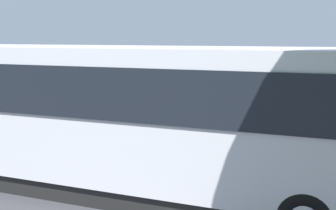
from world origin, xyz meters
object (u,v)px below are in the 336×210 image
stunt_motorcycle (166,94)px  traffic_cone (210,114)px  tour_bus (129,119)px  spectator_left (166,118)px  spectator_centre (138,120)px  spectator_right (108,116)px  parked_motorcycle_silver (116,140)px  spectator_far_left (205,126)px

stunt_motorcycle → traffic_cone: bearing=-173.3°
tour_bus → spectator_left: 3.01m
spectator_centre → tour_bus: bearing=109.5°
tour_bus → spectator_centre: 2.99m
spectator_right → parked_motorcycle_silver: spectator_right is taller
spectator_centre → parked_motorcycle_silver: size_ratio=0.81×
traffic_cone → spectator_left: bearing=85.1°
spectator_far_left → parked_motorcycle_silver: 2.62m
spectator_left → parked_motorcycle_silver: (1.21, 0.90, -0.57)m
parked_motorcycle_silver → stunt_motorcycle: size_ratio=1.07×
tour_bus → spectator_far_left: tour_bus is taller
spectator_left → traffic_cone: bearing=-94.9°
tour_bus → spectator_left: tour_bus is taller
spectator_far_left → stunt_motorcycle: size_ratio=0.87×
spectator_centre → traffic_cone: spectator_centre is taller
tour_bus → parked_motorcycle_silver: 2.72m
traffic_cone → spectator_far_left: bearing=100.4°
tour_bus → spectator_centre: size_ratio=6.43×
spectator_centre → spectator_right: (1.09, -0.11, 0.01)m
stunt_motorcycle → spectator_far_left: bearing=120.8°
spectator_left → parked_motorcycle_silver: bearing=36.6°
spectator_far_left → spectator_left: (1.30, -0.36, 0.06)m
spectator_far_left → spectator_right: bearing=-4.9°
tour_bus → parked_motorcycle_silver: tour_bus is taller
spectator_centre → spectator_right: size_ratio=0.99×
parked_motorcycle_silver → traffic_cone: size_ratio=3.26×
spectator_centre → parked_motorcycle_silver: bearing=61.3°
stunt_motorcycle → traffic_cone: stunt_motorcycle is taller
spectator_centre → traffic_cone: bearing=-104.3°
parked_motorcycle_silver → spectator_centre: bearing=-118.7°
spectator_centre → parked_motorcycle_silver: (0.39, 0.71, -0.50)m
spectator_right → traffic_cone: (-2.30, -4.65, -0.69)m
spectator_left → traffic_cone: size_ratio=2.80×
parked_motorcycle_silver → spectator_right: bearing=-49.5°
spectator_far_left → spectator_right: 3.22m
spectator_far_left → spectator_centre: spectator_far_left is taller
spectator_left → spectator_centre: spectator_left is taller
spectator_left → stunt_motorcycle: bearing=-70.9°
spectator_far_left → tour_bus: bearing=66.0°
spectator_right → stunt_motorcycle: size_ratio=0.88×
tour_bus → spectator_left: (0.15, -2.94, -0.59)m
tour_bus → spectator_centre: bearing=-70.5°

